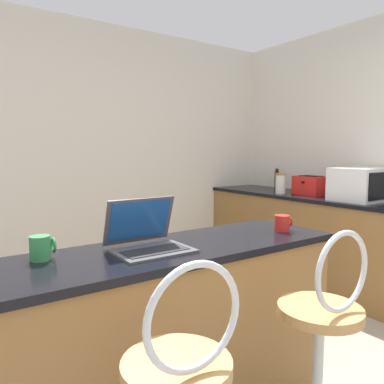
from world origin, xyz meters
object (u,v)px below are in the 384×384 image
object	(u,v)px
bar_stool_far	(322,359)
toaster	(311,185)
storage_jar	(281,183)
pepper_mill	(277,179)
microwave	(362,184)
mug_red	(282,223)
laptop	(147,237)
mug_green	(41,248)

from	to	relation	value
bar_stool_far	toaster	distance (m)	2.49
toaster	storage_jar	xyz separation A→B (m)	(-0.19, 0.23, 0.01)
bar_stool_far	pepper_mill	world-z (taller)	pepper_mill
microwave	mug_red	distance (m)	1.66
pepper_mill	mug_red	world-z (taller)	pepper_mill
mug_red	laptop	bearing A→B (deg)	174.46
toaster	pepper_mill	size ratio (longest dim) A/B	1.26
bar_stool_far	laptop	bearing A→B (deg)	129.80
microwave	pepper_mill	distance (m)	1.22
mug_green	bar_stool_far	bearing A→B (deg)	-36.70
microwave	mug_red	world-z (taller)	microwave
storage_jar	pepper_mill	bearing A→B (deg)	46.36
laptop	mug_green	size ratio (longest dim) A/B	3.34
toaster	microwave	bearing A→B (deg)	-89.13
laptop	microwave	bearing A→B (deg)	9.58
pepper_mill	storage_jar	size ratio (longest dim) A/B	1.12
toaster	mug_red	xyz separation A→B (m)	(-1.58, -1.03, -0.05)
laptop	microwave	distance (m)	2.43
bar_stool_far	storage_jar	distance (m)	2.51
laptop	microwave	size ratio (longest dim) A/B	0.65
bar_stool_far	mug_green	size ratio (longest dim) A/B	10.49
laptop	pepper_mill	size ratio (longest dim) A/B	1.39
microwave	toaster	distance (m)	0.55
microwave	storage_jar	world-z (taller)	microwave
pepper_mill	microwave	bearing A→B (deg)	-99.75
laptop	microwave	world-z (taller)	microwave
bar_stool_far	microwave	size ratio (longest dim) A/B	2.03
mug_green	pepper_mill	bearing A→B (deg)	26.44
bar_stool_far	storage_jar	bearing A→B (deg)	45.98
bar_stool_far	laptop	xyz separation A→B (m)	(-0.49, 0.58, 0.46)
mug_green	mug_red	xyz separation A→B (m)	(1.23, -0.18, -0.01)
microwave	toaster	size ratio (longest dim) A/B	1.71
bar_stool_far	storage_jar	world-z (taller)	storage_jar
bar_stool_far	pepper_mill	bearing A→B (deg)	46.05
microwave	mug_red	xyz separation A→B (m)	(-1.59, -0.48, -0.10)
mug_green	storage_jar	bearing A→B (deg)	22.45
microwave	storage_jar	bearing A→B (deg)	103.92
laptop	mug_green	distance (m)	0.44
mug_red	pepper_mill	bearing A→B (deg)	43.19
toaster	storage_jar	bearing A→B (deg)	128.47
bar_stool_far	pepper_mill	size ratio (longest dim) A/B	4.36
bar_stool_far	mug_green	xyz separation A→B (m)	(-0.92, 0.68, 0.46)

